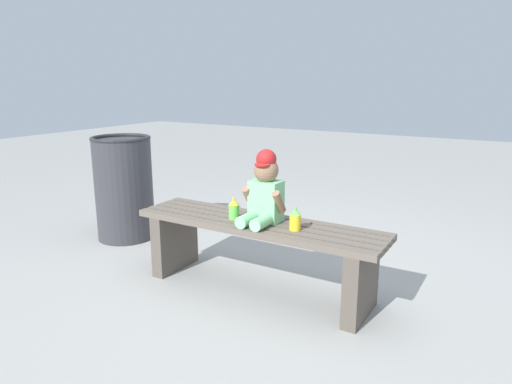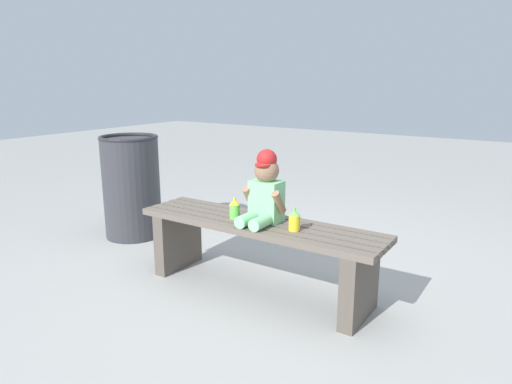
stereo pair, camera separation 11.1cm
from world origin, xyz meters
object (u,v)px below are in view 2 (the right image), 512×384
park_bench (258,244)px  trash_bin (132,186)px  sippy_cup_left (235,209)px  sippy_cup_right (294,220)px  child_figure (265,191)px

park_bench → trash_bin: trash_bin is taller
sippy_cup_left → sippy_cup_right: bearing=0.0°
sippy_cup_left → park_bench: bearing=13.6°
child_figure → sippy_cup_left: (-0.17, -0.04, -0.12)m
park_bench → trash_bin: bearing=168.3°
sippy_cup_left → trash_bin: 1.24m
park_bench → sippy_cup_right: sippy_cup_right is taller
park_bench → sippy_cup_right: (0.25, -0.03, 0.20)m
park_bench → child_figure: bearing=11.4°
sippy_cup_right → trash_bin: trash_bin is taller
sippy_cup_left → trash_bin: size_ratio=0.16×
child_figure → trash_bin: 1.41m
park_bench → trash_bin: 1.37m
park_bench → sippy_cup_left: size_ratio=11.74×
trash_bin → sippy_cup_left: bearing=-14.5°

